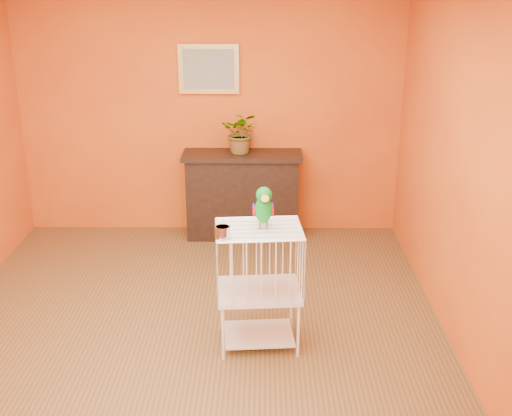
{
  "coord_description": "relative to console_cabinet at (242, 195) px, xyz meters",
  "views": [
    {
      "loc": [
        0.56,
        -4.38,
        2.65
      ],
      "look_at": [
        0.51,
        -0.12,
        1.1
      ],
      "focal_mm": 45.0,
      "sensor_mm": 36.0,
      "label": 1
    }
  ],
  "objects": [
    {
      "name": "framed_picture",
      "position": [
        -0.34,
        0.18,
        1.29
      ],
      "size": [
        0.62,
        0.04,
        0.5
      ],
      "color": "#B1863F",
      "rests_on": "room_shell"
    },
    {
      "name": "room_shell",
      "position": [
        -0.34,
        -2.03,
        1.12
      ],
      "size": [
        4.5,
        4.5,
        4.5
      ],
      "color": "#D85F14",
      "rests_on": "ground"
    },
    {
      "name": "birdcage",
      "position": [
        0.19,
        -2.15,
        0.03
      ],
      "size": [
        0.64,
        0.52,
        0.94
      ],
      "rotation": [
        0.0,
        0.0,
        0.08
      ],
      "color": "white",
      "rests_on": "ground"
    },
    {
      "name": "parrot",
      "position": [
        0.22,
        -2.15,
        0.65
      ],
      "size": [
        0.16,
        0.29,
        0.32
      ],
      "rotation": [
        0.0,
        0.0,
        0.09
      ],
      "color": "#59544C",
      "rests_on": "birdcage"
    },
    {
      "name": "ground",
      "position": [
        -0.34,
        -2.03,
        -0.46
      ],
      "size": [
        4.5,
        4.5,
        0.0
      ],
      "primitive_type": "plane",
      "color": "brown",
      "rests_on": "ground"
    },
    {
      "name": "console_cabinet",
      "position": [
        0.0,
        0.0,
        0.0
      ],
      "size": [
        1.24,
        0.44,
        0.92
      ],
      "color": "black",
      "rests_on": "ground"
    },
    {
      "name": "potted_plant",
      "position": [
        -0.0,
        0.01,
        0.63
      ],
      "size": [
        0.45,
        0.49,
        0.34
      ],
      "primitive_type": "imported",
      "rotation": [
        0.0,
        0.0,
        -0.16
      ],
      "color": "#26722D",
      "rests_on": "console_cabinet"
    },
    {
      "name": "feed_cup",
      "position": [
        -0.06,
        -2.33,
        0.53
      ],
      "size": [
        0.11,
        0.11,
        0.08
      ],
      "primitive_type": "cylinder",
      "color": "silver",
      "rests_on": "birdcage"
    }
  ]
}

